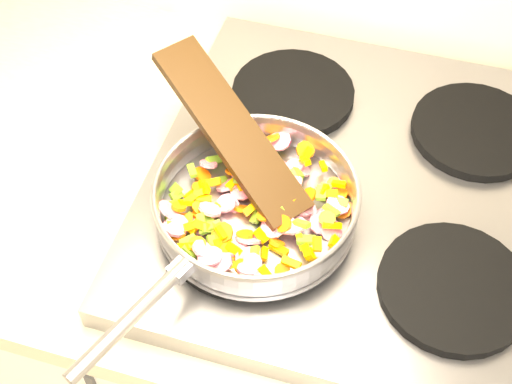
# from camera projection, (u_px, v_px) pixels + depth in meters

# --- Properties ---
(cooktop) EXTENTS (0.60, 0.60, 0.04)m
(cooktop) POSITION_uv_depth(u_px,v_px,m) (362.00, 192.00, 1.02)
(cooktop) COLOR #939399
(cooktop) RESTS_ON counter_top
(grate_fl) EXTENTS (0.19, 0.19, 0.02)m
(grate_fl) POSITION_uv_depth(u_px,v_px,m) (240.00, 235.00, 0.94)
(grate_fl) COLOR black
(grate_fl) RESTS_ON cooktop
(grate_fr) EXTENTS (0.19, 0.19, 0.02)m
(grate_fr) POSITION_uv_depth(u_px,v_px,m) (453.00, 287.00, 0.89)
(grate_fr) COLOR black
(grate_fr) RESTS_ON cooktop
(grate_bl) EXTENTS (0.19, 0.19, 0.02)m
(grate_bl) POSITION_uv_depth(u_px,v_px,m) (293.00, 93.00, 1.11)
(grate_bl) COLOR black
(grate_bl) RESTS_ON cooktop
(grate_br) EXTENTS (0.19, 0.19, 0.02)m
(grate_br) POSITION_uv_depth(u_px,v_px,m) (476.00, 131.00, 1.06)
(grate_br) COLOR black
(grate_br) RESTS_ON cooktop
(saute_pan) EXTENTS (0.31, 0.46, 0.06)m
(saute_pan) POSITION_uv_depth(u_px,v_px,m) (255.00, 202.00, 0.93)
(saute_pan) COLOR #9E9EA5
(saute_pan) RESTS_ON grate_fl
(vegetable_heap) EXTENTS (0.25, 0.25, 0.05)m
(vegetable_heap) POSITION_uv_depth(u_px,v_px,m) (253.00, 207.00, 0.93)
(vegetable_heap) COLOR #BD123E
(vegetable_heap) RESTS_ON saute_pan
(wooden_spatula) EXTENTS (0.26, 0.22, 0.11)m
(wooden_spatula) POSITION_uv_depth(u_px,v_px,m) (231.00, 130.00, 0.95)
(wooden_spatula) COLOR black
(wooden_spatula) RESTS_ON saute_pan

